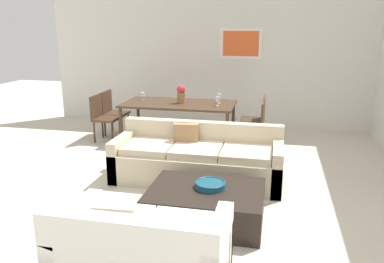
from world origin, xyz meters
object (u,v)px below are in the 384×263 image
dining_chair_left_near (102,115)px  dining_chair_left_far (112,110)px  loveseat_white (142,252)px  wine_glass_left_far (143,95)px  dining_chair_right_near (256,123)px  dining_table (179,106)px  decorative_bowl (210,184)px  dining_chair_right_far (257,117)px  coffee_table (206,205)px  wine_glass_right_far (219,97)px  sofa_beige (198,160)px  centerpiece_vase (181,94)px  wine_glass_right_near (217,100)px

dining_chair_left_near → dining_chair_left_far: bearing=90.0°
loveseat_white → wine_glass_left_far: bearing=109.1°
dining_chair_right_near → dining_table: bearing=170.8°
decorative_bowl → dining_chair_right_far: 3.13m
decorative_bowl → wine_glass_left_far: 3.55m
coffee_table → dining_table: bearing=109.8°
loveseat_white → dining_chair_left_far: bearing=116.4°
coffee_table → wine_glass_right_far: 3.15m
dining_chair_left_near → sofa_beige: bearing=-35.3°
loveseat_white → wine_glass_right_far: wine_glass_right_far is taller
sofa_beige → centerpiece_vase: 2.00m
dining_chair_left_near → dining_chair_left_far: same height
dining_chair_right_near → wine_glass_left_far: (-2.18, 0.36, 0.35)m
dining_chair_right_near → wine_glass_left_far: bearing=170.6°
dining_chair_right_far → wine_glass_left_far: (-2.18, -0.10, 0.35)m
decorative_bowl → wine_glass_right_near: 2.80m
wine_glass_right_far → centerpiece_vase: centerpiece_vase is taller
dining_chair_right_near → dining_chair_left_far: bearing=170.8°
decorative_bowl → wine_glass_left_far: bearing=121.5°
dining_chair_left_near → wine_glass_left_far: size_ratio=5.82×
loveseat_white → dining_table: (-0.73, 4.13, 0.40)m
dining_chair_left_near → decorative_bowl: bearing=-46.2°
coffee_table → dining_chair_right_far: bearing=83.1°
dining_chair_left_near → wine_glass_right_far: wine_glass_right_far is taller
decorative_bowl → wine_glass_right_near: bearing=97.3°
loveseat_white → wine_glass_left_far: 4.54m
coffee_table → decorative_bowl: bearing=53.8°
coffee_table → dining_chair_right_near: bearing=81.9°
coffee_table → wine_glass_right_near: size_ratio=7.54×
sofa_beige → dining_chair_left_far: (-2.16, 2.00, 0.21)m
loveseat_white → dining_chair_left_near: 4.47m
wine_glass_right_far → dining_chair_left_near: bearing=-170.6°
decorative_bowl → dining_chair_left_far: (-2.54, 3.11, 0.09)m
dining_chair_right_far → wine_glass_left_far: bearing=-177.3°
centerpiece_vase → wine_glass_right_near: bearing=-10.9°
dining_chair_left_near → dining_chair_right_near: same height
dining_chair_right_near → dining_chair_left_near: bearing=180.0°
dining_table → decorative_bowl: bearing=-69.1°
loveseat_white → wine_glass_left_far: size_ratio=9.46×
loveseat_white → dining_chair_left_far: dining_chair_left_far is taller
wine_glass_left_far → wine_glass_right_near: (1.49, -0.26, 0.01)m
sofa_beige → loveseat_white: 2.37m
decorative_bowl → dining_chair_right_far: dining_chair_right_far is taller
wine_glass_left_far → centerpiece_vase: (0.79, -0.12, 0.07)m
dining_chair_right_far → wine_glass_right_far: (-0.70, -0.10, 0.37)m
dining_chair_left_near → wine_glass_right_far: size_ratio=4.84×
loveseat_white → decorative_bowl: size_ratio=4.12×
decorative_bowl → wine_glass_right_far: 3.06m
dining_chair_right_near → centerpiece_vase: size_ratio=2.61×
dining_table → dining_chair_right_far: 1.47m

